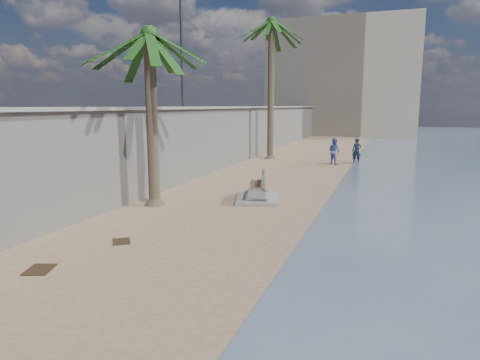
# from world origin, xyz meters

# --- Properties ---
(ground_plane) EXTENTS (140.00, 140.00, 0.00)m
(ground_plane) POSITION_xyz_m (0.00, 0.00, 0.00)
(ground_plane) COLOR #997A5E
(seawall) EXTENTS (0.45, 70.00, 3.50)m
(seawall) POSITION_xyz_m (-5.20, 20.00, 1.75)
(seawall) COLOR gray
(seawall) RESTS_ON ground_plane
(wall_cap) EXTENTS (0.80, 70.00, 0.12)m
(wall_cap) POSITION_xyz_m (-5.20, 20.00, 3.55)
(wall_cap) COLOR gray
(wall_cap) RESTS_ON seawall
(end_building) EXTENTS (18.00, 12.00, 14.00)m
(end_building) POSITION_xyz_m (-2.00, 52.00, 7.00)
(end_building) COLOR #B7AA93
(end_building) RESTS_ON ground_plane
(bench_far) EXTENTS (2.21, 2.74, 1.00)m
(bench_far) POSITION_xyz_m (-0.65, 9.49, 0.44)
(bench_far) COLOR gray
(bench_far) RESTS_ON ground_plane
(palm_mid) EXTENTS (5.00, 5.00, 7.03)m
(palm_mid) POSITION_xyz_m (-4.01, 7.37, 6.06)
(palm_mid) COLOR brown
(palm_mid) RESTS_ON ground_plane
(palm_back) EXTENTS (5.00, 5.00, 10.10)m
(palm_back) POSITION_xyz_m (-3.70, 22.42, 9.02)
(palm_back) COLOR brown
(palm_back) RESTS_ON ground_plane
(streetlight) EXTENTS (0.28, 0.28, 5.12)m
(streetlight) POSITION_xyz_m (-5.10, 12.00, 6.64)
(streetlight) COLOR #2D2D33
(streetlight) RESTS_ON wall_cap
(person_a) EXTENTS (0.71, 0.51, 1.84)m
(person_a) POSITION_xyz_m (2.18, 21.77, 0.92)
(person_a) COLOR #141E39
(person_a) RESTS_ON ground_plane
(person_b) EXTENTS (1.12, 1.07, 1.84)m
(person_b) POSITION_xyz_m (0.87, 20.93, 0.92)
(person_b) COLOR #525EAA
(person_b) RESTS_ON ground_plane
(debris_b) EXTENTS (0.73, 0.81, 0.03)m
(debris_b) POSITION_xyz_m (-3.11, 0.84, 0.01)
(debris_b) COLOR #382616
(debris_b) RESTS_ON ground_plane
(debris_d) EXTENTS (0.70, 0.73, 0.03)m
(debris_d) POSITION_xyz_m (-2.57, 3.17, 0.01)
(debris_d) COLOR #382616
(debris_d) RESTS_ON ground_plane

